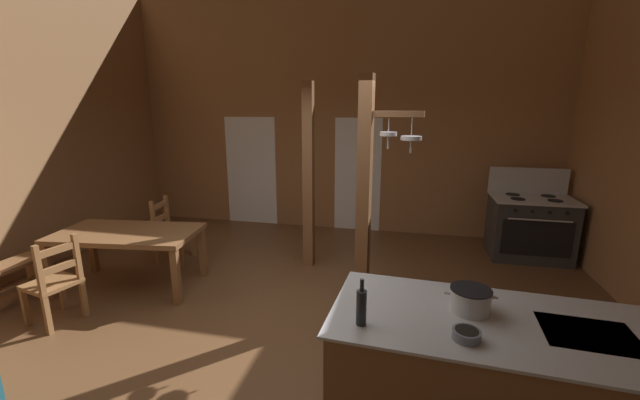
{
  "coord_description": "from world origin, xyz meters",
  "views": [
    {
      "loc": [
        1.24,
        -3.35,
        2.26
      ],
      "look_at": [
        0.29,
        0.83,
        1.21
      ],
      "focal_mm": 21.71,
      "sensor_mm": 36.0,
      "label": 1
    }
  ],
  "objects": [
    {
      "name": "ground_plane",
      "position": [
        0.0,
        0.0,
        -0.05
      ],
      "size": [
        8.31,
        7.91,
        0.1
      ],
      "primitive_type": "cube",
      "color": "brown"
    },
    {
      "name": "wall_back",
      "position": [
        0.0,
        3.62,
        2.11
      ],
      "size": [
        8.31,
        0.14,
        4.22
      ],
      "primitive_type": "cube",
      "color": "#93663F",
      "rests_on": "ground_plane"
    },
    {
      "name": "glazed_door_back_left",
      "position": [
        -1.69,
        3.55,
        1.02
      ],
      "size": [
        1.0,
        0.01,
        2.05
      ],
      "primitive_type": "cube",
      "color": "white",
      "rests_on": "ground_plane"
    },
    {
      "name": "glazed_panel_back_right",
      "position": [
        0.38,
        3.55,
        1.02
      ],
      "size": [
        0.84,
        0.01,
        2.05
      ],
      "primitive_type": "cube",
      "color": "white",
      "rests_on": "ground_plane"
    },
    {
      "name": "kitchen_island",
      "position": [
        1.88,
        -0.97,
        0.47
      ],
      "size": [
        2.21,
        1.08,
        0.93
      ],
      "color": "brown",
      "rests_on": "ground_plane"
    },
    {
      "name": "stove_range",
      "position": [
        3.09,
        2.78,
        0.48
      ],
      "size": [
        1.14,
        0.82,
        1.32
      ],
      "color": "#2E2E2E",
      "rests_on": "ground_plane"
    },
    {
      "name": "support_post_with_pot_rack",
      "position": [
        0.84,
        0.69,
        1.37
      ],
      "size": [
        0.66,
        0.25,
        2.57
      ],
      "color": "brown",
      "rests_on": "ground_plane"
    },
    {
      "name": "support_post_center",
      "position": [
        -0.08,
        1.75,
        1.29
      ],
      "size": [
        0.14,
        0.14,
        2.57
      ],
      "color": "brown",
      "rests_on": "ground_plane"
    },
    {
      "name": "dining_table",
      "position": [
        -2.11,
        0.57,
        0.65
      ],
      "size": [
        1.8,
        1.1,
        0.74
      ],
      "color": "brown",
      "rests_on": "ground_plane"
    },
    {
      "name": "ladderback_chair_near_window",
      "position": [
        -2.12,
        1.46,
        0.45
      ],
      "size": [
        0.48,
        0.48,
        0.95
      ],
      "color": "olive",
      "rests_on": "ground_plane"
    },
    {
      "name": "ladderback_chair_by_post",
      "position": [
        -2.3,
        -0.34,
        0.45
      ],
      "size": [
        0.53,
        0.53,
        0.95
      ],
      "color": "olive",
      "rests_on": "ground_plane"
    },
    {
      "name": "stockpot_on_counter",
      "position": [
        1.7,
        -0.87,
        1.01
      ],
      "size": [
        0.34,
        0.27,
        0.16
      ],
      "color": "#B7BABF",
      "rests_on": "kitchen_island"
    },
    {
      "name": "mixing_bowl_on_counter",
      "position": [
        1.63,
        -1.22,
        0.96
      ],
      "size": [
        0.16,
        0.16,
        0.06
      ],
      "color": "slate",
      "rests_on": "kitchen_island"
    },
    {
      "name": "bottle_tall_on_counter",
      "position": [
        1.01,
        -1.2,
        1.05
      ],
      "size": [
        0.07,
        0.07,
        0.3
      ],
      "color": "#1E2328",
      "rests_on": "kitchen_island"
    }
  ]
}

